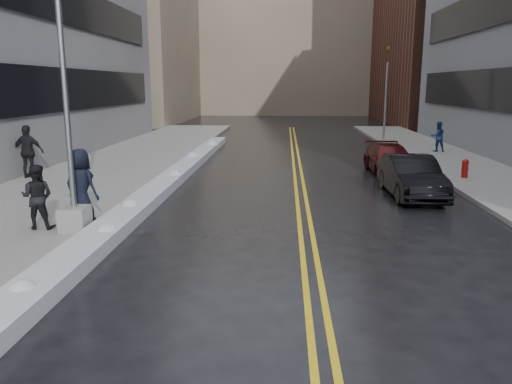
# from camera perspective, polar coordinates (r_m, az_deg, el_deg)

# --- Properties ---
(ground) EXTENTS (160.00, 160.00, 0.00)m
(ground) POSITION_cam_1_polar(r_m,az_deg,el_deg) (10.62, -7.41, -8.47)
(ground) COLOR black
(ground) RESTS_ON ground
(sidewalk_west) EXTENTS (5.50, 50.00, 0.15)m
(sidewalk_west) POSITION_cam_1_polar(r_m,az_deg,el_deg) (21.51, -17.63, 1.81)
(sidewalk_west) COLOR gray
(sidewalk_west) RESTS_ON ground
(sidewalk_east) EXTENTS (4.00, 50.00, 0.15)m
(sidewalk_east) POSITION_cam_1_polar(r_m,az_deg,el_deg) (21.66, 25.17, 1.29)
(sidewalk_east) COLOR gray
(sidewalk_east) RESTS_ON ground
(lane_line_left) EXTENTS (0.12, 50.00, 0.01)m
(lane_line_left) POSITION_cam_1_polar(r_m,az_deg,el_deg) (20.11, 4.49, 1.46)
(lane_line_left) COLOR gold
(lane_line_left) RESTS_ON ground
(lane_line_right) EXTENTS (0.12, 50.00, 0.01)m
(lane_line_right) POSITION_cam_1_polar(r_m,az_deg,el_deg) (20.12, 5.34, 1.45)
(lane_line_right) COLOR gold
(lane_line_right) RESTS_ON ground
(snow_ridge) EXTENTS (0.90, 30.00, 0.34)m
(snow_ridge) POSITION_cam_1_polar(r_m,az_deg,el_deg) (18.63, -10.31, 0.96)
(snow_ridge) COLOR silver
(snow_ridge) RESTS_ON ground
(building_west_far) EXTENTS (14.00, 22.00, 18.00)m
(building_west_far) POSITION_cam_1_polar(r_m,az_deg,el_deg) (56.76, -15.25, 17.08)
(building_west_far) COLOR gray
(building_west_far) RESTS_ON ground
(building_far) EXTENTS (36.00, 16.00, 22.00)m
(building_far) POSITION_cam_1_polar(r_m,az_deg,el_deg) (70.14, 3.55, 18.09)
(building_far) COLOR gray
(building_far) RESTS_ON ground
(lamppost) EXTENTS (0.65, 0.65, 7.62)m
(lamppost) POSITION_cam_1_polar(r_m,az_deg,el_deg) (12.93, -20.65, 6.09)
(lamppost) COLOR gray
(lamppost) RESTS_ON sidewalk_west
(fire_hydrant) EXTENTS (0.26, 0.26, 0.73)m
(fire_hydrant) POSITION_cam_1_polar(r_m,az_deg,el_deg) (21.23, 22.78, 2.60)
(fire_hydrant) COLOR maroon
(fire_hydrant) RESTS_ON sidewalk_east
(traffic_signal) EXTENTS (0.16, 0.20, 6.00)m
(traffic_signal) POSITION_cam_1_polar(r_m,az_deg,el_deg) (34.40, 14.64, 11.24)
(traffic_signal) COLOR gray
(traffic_signal) RESTS_ON sidewalk_east
(pedestrian_b) EXTENTS (0.84, 0.67, 1.64)m
(pedestrian_b) POSITION_cam_1_polar(r_m,az_deg,el_deg) (13.69, -23.73, -0.49)
(pedestrian_b) COLOR black
(pedestrian_b) RESTS_ON sidewalk_west
(pedestrian_c) EXTENTS (1.11, 0.90, 1.96)m
(pedestrian_c) POSITION_cam_1_polar(r_m,az_deg,el_deg) (13.85, -19.43, 0.67)
(pedestrian_c) COLOR black
(pedestrian_c) RESTS_ON sidewalk_west
(pedestrian_d) EXTENTS (1.21, 0.51, 2.06)m
(pedestrian_d) POSITION_cam_1_polar(r_m,az_deg,el_deg) (21.35, -24.58, 4.21)
(pedestrian_d) COLOR black
(pedestrian_d) RESTS_ON sidewalk_west
(pedestrian_east) EXTENTS (0.83, 0.67, 1.62)m
(pedestrian_east) POSITION_cam_1_polar(r_m,az_deg,el_deg) (29.07, 20.06, 5.97)
(pedestrian_east) COLOR navy
(pedestrian_east) RESTS_ON sidewalk_east
(car_black) EXTENTS (1.55, 4.25, 1.39)m
(car_black) POSITION_cam_1_polar(r_m,az_deg,el_deg) (17.59, 17.35, 1.69)
(car_black) COLOR black
(car_black) RESTS_ON ground
(car_maroon) EXTENTS (1.80, 4.29, 1.24)m
(car_maroon) POSITION_cam_1_polar(r_m,az_deg,el_deg) (22.03, 15.08, 3.63)
(car_maroon) COLOR #400A0D
(car_maroon) RESTS_ON ground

